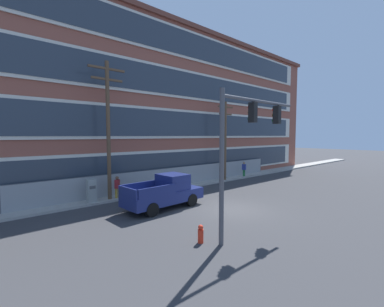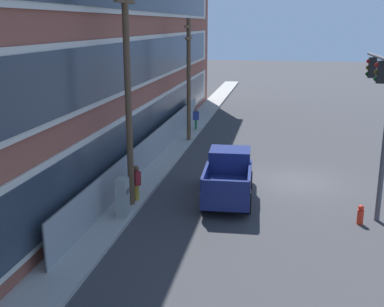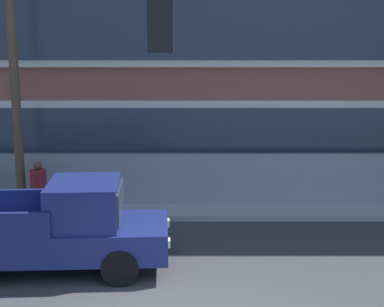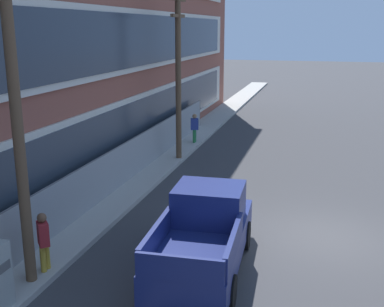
# 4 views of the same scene
# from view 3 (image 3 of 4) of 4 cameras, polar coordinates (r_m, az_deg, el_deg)

# --- Properties ---
(sidewalk_building_side) EXTENTS (80.00, 1.73, 0.16)m
(sidewalk_building_side) POSITION_cam_3_polar(r_m,az_deg,el_deg) (17.68, -0.28, -5.47)
(sidewalk_building_side) COLOR #9E9B93
(sidewalk_building_side) RESTS_ON ground
(chain_link_fence) EXTENTS (25.44, 0.06, 1.76)m
(chain_link_fence) POSITION_cam_3_polar(r_m,az_deg,el_deg) (17.88, 5.77, -2.62)
(chain_link_fence) COLOR gray
(chain_link_fence) RESTS_ON ground
(pickup_truck_navy) EXTENTS (5.28, 2.23, 2.07)m
(pickup_truck_navy) POSITION_cam_3_polar(r_m,az_deg,el_deg) (13.64, -12.66, -7.19)
(pickup_truck_navy) COLOR navy
(pickup_truck_navy) RESTS_ON ground
(utility_pole_near_corner) EXTENTS (2.51, 0.26, 9.47)m
(utility_pole_near_corner) POSITION_cam_3_polar(r_m,az_deg,el_deg) (17.14, -16.94, 10.93)
(utility_pole_near_corner) COLOR brown
(utility_pole_near_corner) RESTS_ON ground
(pedestrian_by_fence) EXTENTS (0.46, 0.45, 1.69)m
(pedestrian_by_fence) POSITION_cam_3_polar(r_m,az_deg,el_deg) (17.48, -14.53, -3.01)
(pedestrian_by_fence) COLOR #B7932D
(pedestrian_by_fence) RESTS_ON ground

